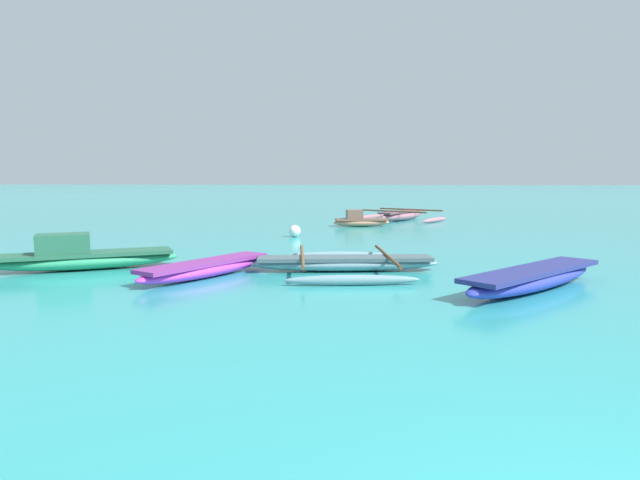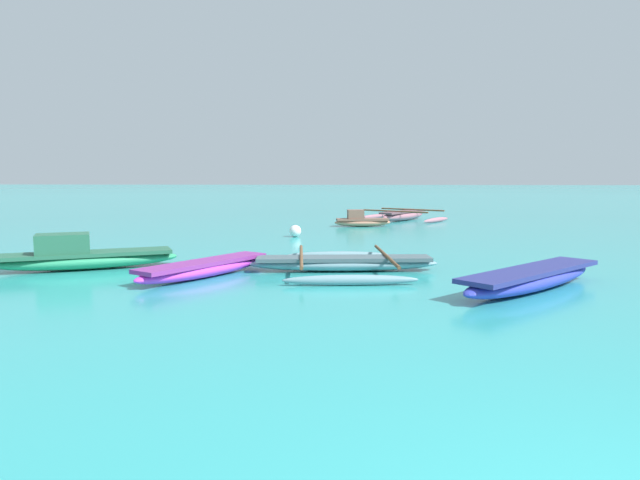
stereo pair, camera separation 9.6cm
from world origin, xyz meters
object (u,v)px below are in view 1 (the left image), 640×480
moored_boat_3 (402,215)px  mooring_buoy_0 (295,231)px  moored_boat_0 (84,257)px  moored_boat_4 (345,263)px  moored_boat_5 (533,278)px  moored_boat_2 (360,221)px  moored_boat_1 (205,268)px

moored_boat_3 → mooring_buoy_0: (-4.06, -7.20, -0.03)m
moored_boat_0 → mooring_buoy_0: bearing=34.4°
moored_boat_3 → moored_boat_4: size_ratio=1.01×
moored_boat_0 → mooring_buoy_0: (3.83, 6.81, -0.08)m
moored_boat_5 → mooring_buoy_0: size_ratio=8.89×
moored_boat_2 → mooring_buoy_0: (-2.17, -4.00, -0.04)m
moored_boat_1 → mooring_buoy_0: size_ratio=8.25×
moored_boat_0 → moored_boat_4: (5.64, 0.19, -0.11)m
moored_boat_3 → mooring_buoy_0: moored_boat_3 is taller
moored_boat_1 → moored_boat_5: (6.15, -0.86, 0.03)m
moored_boat_2 → moored_boat_3: bearing=50.5°
moored_boat_3 → moored_boat_5: moored_boat_3 is taller
moored_boat_1 → moored_boat_3: bearing=11.9°
moored_boat_1 → moored_boat_2: (3.12, 11.55, 0.05)m
moored_boat_2 → mooring_buoy_0: moored_boat_2 is taller
moored_boat_5 → moored_boat_3: bearing=48.0°
moored_boat_1 → moored_boat_2: bearing=15.6°
mooring_buoy_0 → moored_boat_1: bearing=-97.2°
moored_boat_0 → moored_boat_2: size_ratio=1.65×
moored_boat_4 → moored_boat_5: (3.39, -1.79, 0.05)m
moored_boat_3 → mooring_buoy_0: 8.27m
moored_boat_1 → moored_boat_2: 11.97m
moored_boat_1 → moored_boat_5: moored_boat_5 is taller
moored_boat_2 → mooring_buoy_0: 4.55m
moored_boat_0 → moored_boat_1: (2.88, -0.74, -0.09)m
moored_boat_0 → mooring_buoy_0: 7.81m
moored_boat_3 → moored_boat_4: bearing=-156.4°
moored_boat_0 → moored_boat_5: moored_boat_0 is taller
mooring_buoy_0 → moored_boat_4: bearing=-74.7°
moored_boat_3 → moored_boat_0: bearing=-176.5°
moored_boat_4 → mooring_buoy_0: (-1.81, 6.62, 0.03)m
moored_boat_0 → moored_boat_1: 2.97m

